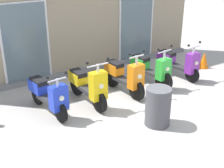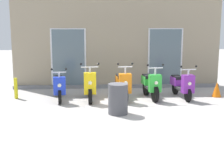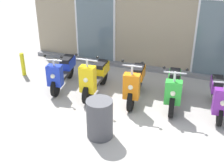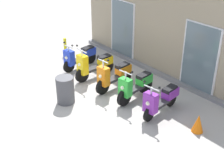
{
  "view_description": "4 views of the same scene",
  "coord_description": "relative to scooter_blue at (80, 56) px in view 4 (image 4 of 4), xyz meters",
  "views": [
    {
      "loc": [
        -4.15,
        -4.97,
        3.54
      ],
      "look_at": [
        -0.73,
        0.55,
        0.68
      ],
      "focal_mm": 49.13,
      "sensor_mm": 36.0,
      "label": 1
    },
    {
      "loc": [
        -0.85,
        -9.54,
        2.61
      ],
      "look_at": [
        -0.34,
        0.51,
        0.66
      ],
      "focal_mm": 53.21,
      "sensor_mm": 36.0,
      "label": 2
    },
    {
      "loc": [
        1.8,
        -5.33,
        3.92
      ],
      "look_at": [
        -0.31,
        0.49,
        0.74
      ],
      "focal_mm": 48.14,
      "sensor_mm": 36.0,
      "label": 3
    },
    {
      "loc": [
        7.38,
        -4.82,
        5.25
      ],
      "look_at": [
        0.5,
        0.75,
        0.51
      ],
      "focal_mm": 51.48,
      "sensor_mm": 36.0,
      "label": 4
    }
  ],
  "objects": [
    {
      "name": "trash_bin",
      "position": [
        1.83,
        -1.76,
        -0.03
      ],
      "size": [
        0.55,
        0.55,
        0.86
      ],
      "primitive_type": "cylinder",
      "color": "#4C4C51",
      "rests_on": "ground_plane"
    },
    {
      "name": "scooter_blue",
      "position": [
        0.0,
        0.0,
        0.0
      ],
      "size": [
        0.57,
        1.57,
        1.14
      ],
      "color": "black",
      "rests_on": "ground_plane"
    },
    {
      "name": "scooter_yellow",
      "position": [
        1.01,
        -0.07,
        0.02
      ],
      "size": [
        0.61,
        1.66,
        1.3
      ],
      "color": "black",
      "rests_on": "ground_plane"
    },
    {
      "name": "scooter_purple",
      "position": [
        4.11,
        0.06,
        0.01
      ],
      "size": [
        0.6,
        1.56,
        1.18
      ],
      "color": "black",
      "rests_on": "ground_plane"
    },
    {
      "name": "traffic_cone",
      "position": [
        5.38,
        0.2,
        -0.21
      ],
      "size": [
        0.32,
        0.32,
        0.52
      ],
      "primitive_type": "cone",
      "color": "orange",
      "rests_on": "ground_plane"
    },
    {
      "name": "storefront_facade",
      "position": [
        2.05,
        2.13,
        1.43
      ],
      "size": [
        8.02,
        0.5,
        3.93
      ],
      "color": "gray",
      "rests_on": "ground_plane"
    },
    {
      "name": "scooter_green",
      "position": [
        3.05,
        0.04,
        0.0
      ],
      "size": [
        0.57,
        1.59,
        1.24
      ],
      "color": "black",
      "rests_on": "ground_plane"
    },
    {
      "name": "curb_bollard",
      "position": [
        -1.47,
        0.27,
        -0.12
      ],
      "size": [
        0.12,
        0.12,
        0.7
      ],
      "primitive_type": "cylinder",
      "color": "yellow",
      "rests_on": "ground_plane"
    },
    {
      "name": "ground_plane",
      "position": [
        2.05,
        -1.24,
        -0.47
      ],
      "size": [
        40.0,
        40.0,
        0.0
      ],
      "primitive_type": "plane",
      "color": "#A8A39E"
    },
    {
      "name": "scooter_orange",
      "position": [
        2.1,
        -0.06,
        0.04
      ],
      "size": [
        0.52,
        1.58,
        1.29
      ],
      "color": "black",
      "rests_on": "ground_plane"
    }
  ]
}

